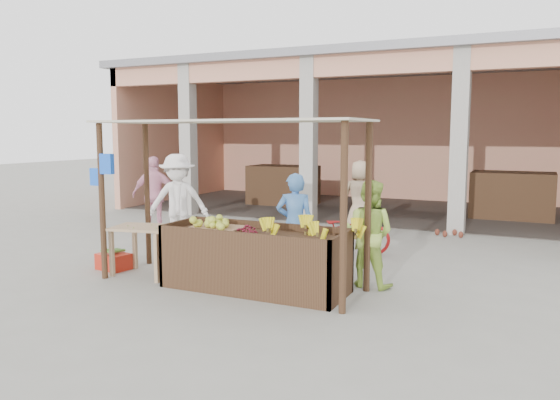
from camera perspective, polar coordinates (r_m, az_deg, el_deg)
The scene contains 18 objects.
ground at distance 8.08m, azimuth -5.80°, elevation -8.85°, with size 60.00×60.00×0.00m, color gray.
market_building at distance 16.08m, azimuth 11.04°, elevation 8.69°, with size 14.40×6.40×4.20m.
fruit_stall at distance 7.74m, azimuth -2.64°, elevation -6.47°, with size 2.60×0.95×0.80m, color #472F1C.
stall_awning at distance 7.83m, azimuth -5.85°, elevation 5.32°, with size 4.09×1.35×2.39m.
banana_heap at distance 7.34m, azimuth 3.16°, elevation -3.14°, with size 1.23×0.67×0.22m, color yellow, non-canonical shape.
melon_tray at distance 7.89m, azimuth -6.72°, elevation -2.61°, with size 0.73×0.63×0.20m.
berry_heap at distance 7.63m, azimuth -3.42°, elevation -3.09°, with size 0.41×0.34×0.13m, color maroon.
side_table at distance 8.69m, azimuth -13.96°, elevation -3.58°, with size 1.07×0.82×0.77m.
papaya_pile at distance 8.65m, azimuth -14.00°, elevation -2.06°, with size 0.67×0.39×0.19m, color #579531, non-canonical shape.
red_crate at distance 9.31m, azimuth -16.99°, elevation -6.16°, with size 0.50×0.36×0.26m, color red.
plantain_bundle at distance 9.27m, azimuth -17.03°, elevation -5.15°, with size 0.38×0.26×0.08m, color #4D8931, non-canonical shape.
produce_sacks at distance 12.19m, azimuth 17.31°, elevation -2.40°, with size 0.90×0.67×0.55m.
vendor_blue at distance 8.44m, azimuth 1.56°, elevation -2.20°, with size 0.64×0.47×1.70m, color #477DC7.
vendor_green at distance 7.93m, azimuth 9.28°, elevation -3.17°, with size 0.78×0.45×1.63m, color #A2C448.
motorcycle at distance 9.95m, azimuth 6.80°, elevation -3.18°, with size 1.71×0.59×0.89m, color #A31314.
shopper_a at distance 10.60m, azimuth -10.64°, elevation 0.26°, with size 1.25×0.63×1.95m, color white.
shopper_b at distance 12.32m, azimuth -12.95°, elevation 0.80°, with size 1.06×0.56×1.81m, color pink.
shopper_c at distance 11.92m, azimuth 8.38°, elevation 0.66°, with size 0.86×0.56×1.79m, color tan.
Camera 1 is at (4.02, -6.65, 2.21)m, focal length 35.00 mm.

